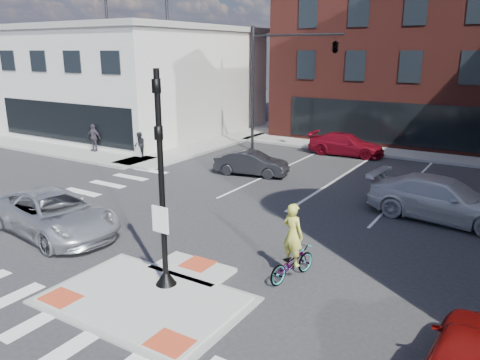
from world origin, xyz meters
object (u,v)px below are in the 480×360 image
Objects in this scene: white_pickup at (443,199)px; pedestrian_b at (93,138)px; silver_suv at (54,213)px; bg_car_dark at (251,163)px; bg_car_red at (346,144)px; pedestrian_a at (140,145)px; cyclist at (292,254)px.

pedestrian_b is (-21.47, 1.25, 0.20)m from white_pickup.
silver_suv is 14.16m from pedestrian_b.
bg_car_red is (2.65, 7.44, 0.05)m from bg_car_dark.
pedestrian_a reaches higher than silver_suv.
pedestrian_b reaches higher than silver_suv.
silver_suv reaches higher than bg_car_red.
silver_suv is 1.44× the size of bg_car_dark.
silver_suv is 1.19× the size of bg_car_red.
silver_suv is 2.43× the size of cyclist.
cyclist is at bearing -168.25° from bg_car_red.
pedestrian_b is (-9.67, 10.34, 0.25)m from silver_suv.
pedestrian_a is (-5.86, 10.62, 0.14)m from silver_suv.
white_pickup is 1.20× the size of bg_car_red.
pedestrian_a is at bearing 124.55° from bg_car_red.
silver_suv is at bearing -55.95° from pedestrian_b.
bg_car_dark is 7.72m from pedestrian_a.
cyclist is 17.41m from pedestrian_a.
pedestrian_a is 3.82m from pedestrian_b.
white_pickup is 3.72× the size of pedestrian_a.
bg_car_red is at bearing 20.96° from pedestrian_b.
pedestrian_b reaches higher than bg_car_dark.
pedestrian_a reaches higher than bg_car_dark.
pedestrian_a is (-14.78, 9.20, 0.14)m from cyclist.
bg_car_dark is 11.98m from cyclist.
bg_car_red is at bearing -31.07° from bg_car_dark.
white_pickup is 21.51m from pedestrian_b.
bg_car_dark is 2.22× the size of pedestrian_b.
white_pickup is at bearing -144.95° from bg_car_red.
bg_car_dark is at bearing 28.84° from pedestrian_a.
silver_suv is at bearing 133.39° from white_pickup.
bg_car_dark is at bearing -39.71° from cyclist.
pedestrian_a reaches higher than bg_car_red.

